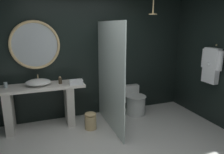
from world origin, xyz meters
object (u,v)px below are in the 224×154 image
Objects in this scene: vessel_sink at (38,82)px; hanging_bathrobe at (211,64)px; rain_shower_head at (153,12)px; tumbler_cup at (6,85)px; toilet at (134,102)px; soap_dispenser at (60,80)px; folded_hand_towel at (76,82)px; round_wall_mirror at (35,45)px; waste_bin at (91,120)px.

hanging_bathrobe is at bearing -16.08° from vessel_sink.
vessel_sink is 1.25× the size of rain_shower_head.
rain_shower_head is at bearing -4.86° from tumbler_cup.
vessel_sink is at bearing 179.69° from toilet.
toilet is at bearing 0.36° from soap_dispenser.
toilet is at bearing 142.51° from hanging_bathrobe.
vessel_sink is 1.87× the size of folded_hand_towel.
rain_shower_head is at bearing -4.80° from vessel_sink.
round_wall_mirror reaches higher than waste_bin.
rain_shower_head is 1.50× the size of folded_hand_towel.
hanging_bathrobe is at bearing -17.84° from soap_dispenser.
toilet is at bearing 6.86° from folded_hand_towel.
waste_bin is (0.87, -0.64, -1.40)m from round_wall_mirror.
tumbler_cup is 0.72× the size of soap_dispenser.
toilet is (-0.26, 0.18, -1.93)m from rain_shower_head.
vessel_sink is at bearing 175.20° from rain_shower_head.
tumbler_cup is at bearing 175.77° from soap_dispenser.
hanging_bathrobe is 1.23× the size of toilet.
hanging_bathrobe reaches higher than tumbler_cup.
round_wall_mirror is 1.77m from waste_bin.
soap_dispenser is at bearing 174.81° from rain_shower_head.
tumbler_cup is at bearing 174.89° from vessel_sink.
folded_hand_towel is (0.67, -0.17, -0.02)m from vessel_sink.
toilet is 1.47m from folded_hand_towel.
round_wall_mirror is (-0.39, 0.26, 0.66)m from soap_dispenser.
vessel_sink is 0.61× the size of hanging_bathrobe.
folded_hand_towel is at bearing -28.20° from soap_dispenser.
soap_dispenser is 2.93m from hanging_bathrobe.
toilet is 1.84× the size of waste_bin.
waste_bin is at bearing -38.79° from soap_dispenser.
toilet is 1.19m from waste_bin.
tumbler_cup is 3.86m from hanging_bathrobe.
vessel_sink reaches higher than folded_hand_towel.
tumbler_cup is 0.42× the size of folded_hand_towel.
soap_dispenser reaches higher than tumbler_cup.
hanging_bathrobe is at bearing -12.47° from waste_bin.
folded_hand_towel reaches higher than toilet.
round_wall_mirror is 3.39m from hanging_bathrobe.
rain_shower_head reaches higher than waste_bin.
vessel_sink is at bearing -90.44° from round_wall_mirror.
tumbler_cup reaches higher than folded_hand_towel.
round_wall_mirror is at bearing 18.52° from tumbler_cup.
waste_bin is (-1.38, -0.22, -2.02)m from rain_shower_head.
tumbler_cup reaches higher than waste_bin.
rain_shower_head is at bearing -0.73° from folded_hand_towel.
tumbler_cup is 1.25m from folded_hand_towel.
rain_shower_head is at bearing 141.56° from hanging_bathrobe.
hanging_bathrobe is (2.77, -0.89, 0.30)m from soap_dispenser.
tumbler_cup is at bearing 175.14° from rain_shower_head.
folded_hand_towel is at bearing -10.12° from tumbler_cup.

